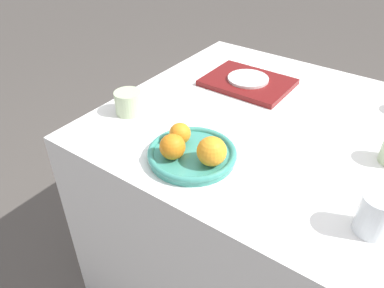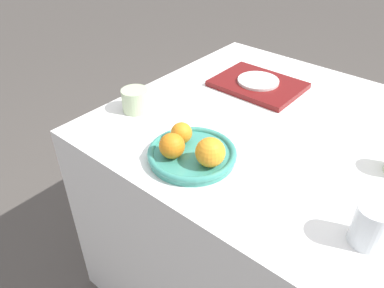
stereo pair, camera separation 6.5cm
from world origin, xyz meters
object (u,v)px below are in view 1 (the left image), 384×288
serving_tray (248,82)px  cup_1 (128,103)px  orange_0 (172,147)px  water_glass (375,215)px  fruit_platter (192,154)px  side_plate (248,79)px  orange_1 (212,151)px  orange_2 (180,133)px

serving_tray → cup_1: cup_1 is taller
orange_0 → cup_1: (-0.29, 0.13, -0.02)m
water_glass → cup_1: water_glass is taller
fruit_platter → water_glass: (0.47, 0.02, 0.03)m
water_glass → side_plate: (-0.57, 0.47, -0.02)m
fruit_platter → orange_1: size_ratio=3.13×
side_plate → cup_1: size_ratio=1.72×
orange_2 → serving_tray: orange_2 is taller
orange_0 → side_plate: (-0.06, 0.54, -0.03)m
orange_1 → fruit_platter: bearing=173.1°
orange_2 → cup_1: 0.27m
orange_0 → serving_tray: (-0.06, 0.54, -0.05)m
orange_1 → orange_2: (-0.13, 0.03, -0.01)m
orange_0 → orange_2: orange_0 is taller
orange_1 → cup_1: 0.40m
orange_2 → water_glass: (0.53, -0.00, -0.00)m
orange_2 → side_plate: size_ratio=0.40×
orange_2 → fruit_platter: bearing=-20.0°
orange_2 → side_plate: bearing=94.5°
serving_tray → side_plate: (0.00, -0.00, 0.02)m
side_plate → orange_1: bearing=-72.0°
orange_1 → orange_0: bearing=-158.7°
orange_1 → side_plate: orange_1 is taller
serving_tray → orange_2: bearing=-85.5°
orange_1 → side_plate: size_ratio=0.52×
water_glass → side_plate: water_glass is taller
fruit_platter → orange_0: bearing=-122.9°
fruit_platter → serving_tray: size_ratio=0.80×
cup_1 → serving_tray: bearing=61.6°
fruit_platter → serving_tray: bearing=100.8°
orange_0 → fruit_platter: bearing=57.1°
serving_tray → side_plate: 0.02m
orange_0 → orange_1: bearing=21.3°
orange_0 → serving_tray: orange_0 is taller
orange_1 → side_plate: 0.53m
water_glass → serving_tray: size_ratio=0.32×
fruit_platter → water_glass: bearing=2.2°
orange_0 → orange_1: size_ratio=0.89×
fruit_platter → side_plate: same height
side_plate → orange_2: bearing=-85.5°
orange_1 → cup_1: size_ratio=0.89×
orange_0 → side_plate: bearing=96.7°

